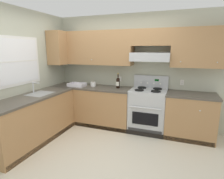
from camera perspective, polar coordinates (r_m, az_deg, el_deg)
The scene contains 9 objects.
ground_plane at distance 3.46m, azimuth -5.99°, elevation -18.69°, with size 7.04×7.04×0.00m, color beige.
wall_back at distance 4.29m, azimuth 7.70°, elevation 8.18°, with size 4.68×0.57×2.55m.
wall_left at distance 4.13m, azimuth -25.21°, elevation 5.09°, with size 0.47×4.00×2.55m.
counter_back_run at distance 4.28m, azimuth 2.91°, elevation -5.78°, with size 3.60×0.65×0.91m.
counter_left_run at distance 3.93m, azimuth -22.80°, elevation -8.30°, with size 0.63×1.91×1.13m.
stove at distance 4.16m, azimuth 10.83°, elevation -6.17°, with size 0.76×0.62×1.20m.
wine_bottle at distance 4.22m, azimuth 1.85°, elevation 2.23°, with size 0.08×0.08×0.34m.
bowl at distance 4.52m, azimuth -10.63°, elevation 1.32°, with size 0.40×0.27×0.08m.
paper_towel_roll at distance 4.46m, azimuth -5.74°, elevation 1.67°, with size 0.12×0.12×0.10m.
Camera 1 is at (1.35, -2.65, 1.77)m, focal length 29.94 mm.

